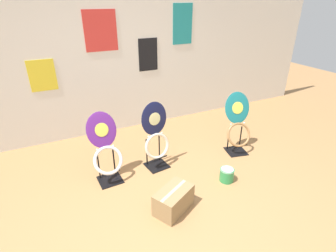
{
  "coord_description": "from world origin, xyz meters",
  "views": [
    {
      "loc": [
        -0.97,
        -1.62,
        2.06
      ],
      "look_at": [
        0.36,
        1.14,
        0.55
      ],
      "focal_mm": 28.0,
      "sensor_mm": 36.0,
      "label": 1
    }
  ],
  "objects_px": {
    "paint_can": "(227,174)",
    "toilet_seat_display_navy_moon": "(156,137)",
    "toilet_seat_display_purple_note": "(106,152)",
    "storage_box": "(174,200)",
    "toilet_seat_display_teal_sax": "(238,125)"
  },
  "relations": [
    {
      "from": "toilet_seat_display_teal_sax",
      "to": "toilet_seat_display_navy_moon",
      "type": "distance_m",
      "value": 1.22
    },
    {
      "from": "toilet_seat_display_teal_sax",
      "to": "storage_box",
      "type": "relative_size",
      "value": 1.76
    },
    {
      "from": "toilet_seat_display_purple_note",
      "to": "paint_can",
      "type": "height_order",
      "value": "toilet_seat_display_purple_note"
    },
    {
      "from": "paint_can",
      "to": "toilet_seat_display_navy_moon",
      "type": "bearing_deg",
      "value": 134.16
    },
    {
      "from": "toilet_seat_display_teal_sax",
      "to": "paint_can",
      "type": "xyz_separation_m",
      "value": [
        -0.56,
        -0.54,
        -0.33
      ]
    },
    {
      "from": "toilet_seat_display_purple_note",
      "to": "toilet_seat_display_teal_sax",
      "type": "relative_size",
      "value": 0.98
    },
    {
      "from": "paint_can",
      "to": "storage_box",
      "type": "height_order",
      "value": "storage_box"
    },
    {
      "from": "toilet_seat_display_navy_moon",
      "to": "toilet_seat_display_purple_note",
      "type": "bearing_deg",
      "value": -179.73
    },
    {
      "from": "toilet_seat_display_teal_sax",
      "to": "storage_box",
      "type": "xyz_separation_m",
      "value": [
        -1.38,
        -0.69,
        -0.29
      ]
    },
    {
      "from": "paint_can",
      "to": "storage_box",
      "type": "bearing_deg",
      "value": -169.13
    },
    {
      "from": "toilet_seat_display_purple_note",
      "to": "paint_can",
      "type": "bearing_deg",
      "value": -27.22
    },
    {
      "from": "toilet_seat_display_teal_sax",
      "to": "paint_can",
      "type": "distance_m",
      "value": 0.84
    },
    {
      "from": "paint_can",
      "to": "storage_box",
      "type": "xyz_separation_m",
      "value": [
        -0.82,
        -0.16,
        0.04
      ]
    },
    {
      "from": "toilet_seat_display_purple_note",
      "to": "toilet_seat_display_teal_sax",
      "type": "xyz_separation_m",
      "value": [
        1.87,
        -0.14,
        0.02
      ]
    },
    {
      "from": "toilet_seat_display_purple_note",
      "to": "toilet_seat_display_teal_sax",
      "type": "height_order",
      "value": "toilet_seat_display_teal_sax"
    }
  ]
}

